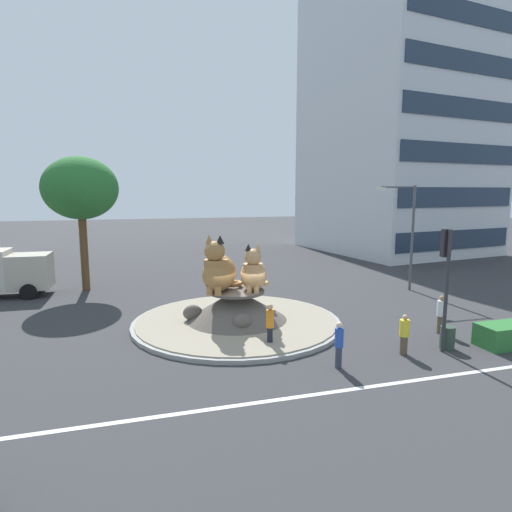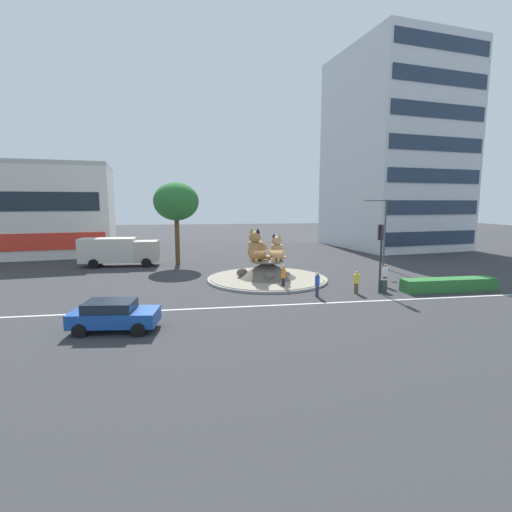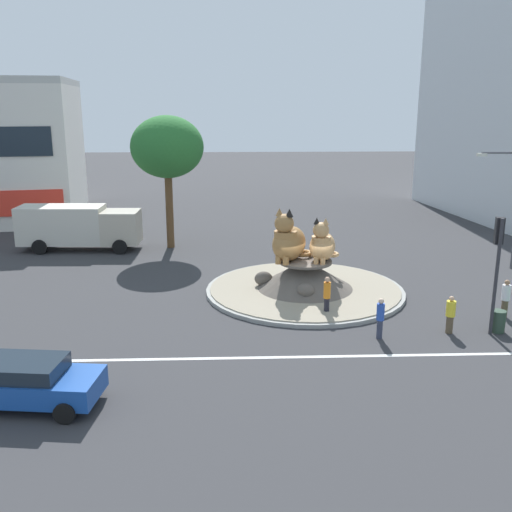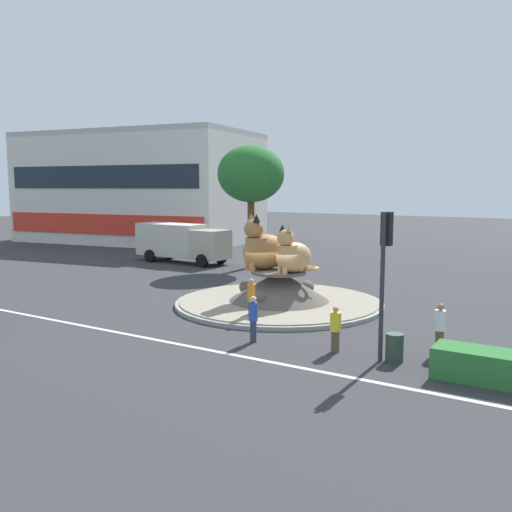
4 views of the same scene
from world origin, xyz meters
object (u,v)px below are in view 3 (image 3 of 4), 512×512
(cat_statue_tabby, at_px, (288,241))
(cat_statue_calico, at_px, (322,245))
(traffic_light_mast, at_px, (498,254))
(pedestrian_blue_shirt, at_px, (380,317))
(pedestrian_orange_shirt, at_px, (327,295))
(pedestrian_yellow_shirt, at_px, (450,314))
(pedestrian_white_shirt, at_px, (506,298))
(delivery_box_truck, at_px, (78,226))
(sedan_on_far_lane, at_px, (31,382))
(broadleaf_tree_behind_island, at_px, (167,148))
(litter_bin, at_px, (498,321))

(cat_statue_tabby, height_order, cat_statue_calico, cat_statue_tabby)
(traffic_light_mast, xyz_separation_m, pedestrian_blue_shirt, (-4.57, -0.40, -2.41))
(pedestrian_orange_shirt, bearing_deg, pedestrian_yellow_shirt, -166.27)
(traffic_light_mast, bearing_deg, cat_statue_tabby, 61.04)
(pedestrian_white_shirt, distance_m, delivery_box_truck, 24.70)
(traffic_light_mast, xyz_separation_m, delivery_box_truck, (-19.89, 14.28, -1.76))
(pedestrian_blue_shirt, xyz_separation_m, delivery_box_truck, (-15.32, 14.68, 0.65))
(cat_statue_calico, height_order, delivery_box_truck, cat_statue_calico)
(sedan_on_far_lane, bearing_deg, pedestrian_white_shirt, 27.83)
(pedestrian_orange_shirt, height_order, delivery_box_truck, delivery_box_truck)
(broadleaf_tree_behind_island, relative_size, pedestrian_white_shirt, 4.88)
(pedestrian_yellow_shirt, bearing_deg, broadleaf_tree_behind_island, -119.85)
(pedestrian_white_shirt, height_order, pedestrian_blue_shirt, pedestrian_white_shirt)
(cat_statue_calico, xyz_separation_m, pedestrian_yellow_shirt, (4.42, -5.21, -1.60))
(broadleaf_tree_behind_island, bearing_deg, pedestrian_yellow_shirt, -49.33)
(delivery_box_truck, bearing_deg, broadleaf_tree_behind_island, 6.96)
(sedan_on_far_lane, bearing_deg, pedestrian_yellow_shirt, 26.13)
(cat_statue_calico, distance_m, pedestrian_blue_shirt, 6.05)
(cat_statue_calico, bearing_deg, broadleaf_tree_behind_island, -120.61)
(sedan_on_far_lane, bearing_deg, pedestrian_orange_shirt, 42.39)
(pedestrian_blue_shirt, bearing_deg, pedestrian_white_shirt, -164.98)
(cat_statue_calico, xyz_separation_m, broadleaf_tree_behind_island, (-8.22, 9.50, 3.84))
(cat_statue_tabby, bearing_deg, pedestrian_yellow_shirt, 76.58)
(pedestrian_blue_shirt, height_order, sedan_on_far_lane, pedestrian_blue_shirt)
(delivery_box_truck, xyz_separation_m, litter_bin, (20.26, -14.18, -1.09))
(pedestrian_white_shirt, height_order, pedestrian_orange_shirt, pedestrian_orange_shirt)
(cat_statue_tabby, xyz_separation_m, sedan_on_far_lane, (-8.80, -10.55, -1.78))
(pedestrian_blue_shirt, bearing_deg, pedestrian_yellow_shirt, -175.77)
(pedestrian_yellow_shirt, relative_size, pedestrian_white_shirt, 0.93)
(cat_statue_tabby, xyz_separation_m, pedestrian_blue_shirt, (3.09, -5.79, -1.68))
(pedestrian_orange_shirt, bearing_deg, pedestrian_blue_shirt, 161.65)
(cat_statue_tabby, distance_m, broadleaf_tree_behind_island, 12.05)
(pedestrian_white_shirt, bearing_deg, cat_statue_tabby, 11.42)
(pedestrian_orange_shirt, distance_m, delivery_box_truck, 18.26)
(cat_statue_calico, xyz_separation_m, pedestrian_blue_shirt, (1.48, -5.67, -1.52))
(cat_statue_tabby, distance_m, litter_bin, 9.85)
(pedestrian_white_shirt, xyz_separation_m, pedestrian_blue_shirt, (-5.93, -2.11, 0.00))
(pedestrian_white_shirt, distance_m, pedestrian_blue_shirt, 6.30)
(broadleaf_tree_behind_island, relative_size, pedestrian_blue_shirt, 4.94)
(pedestrian_yellow_shirt, bearing_deg, sedan_on_far_lane, -51.12)
(pedestrian_white_shirt, height_order, litter_bin, pedestrian_white_shirt)
(pedestrian_yellow_shirt, bearing_deg, pedestrian_white_shirt, 138.46)
(pedestrian_orange_shirt, relative_size, sedan_on_far_lane, 0.41)
(cat_statue_tabby, relative_size, sedan_on_far_lane, 0.63)
(cat_statue_calico, xyz_separation_m, pedestrian_orange_shirt, (-0.22, -3.12, -1.45))
(litter_bin, bearing_deg, cat_statue_tabby, 146.63)
(broadleaf_tree_behind_island, distance_m, sedan_on_far_lane, 20.79)
(pedestrian_white_shirt, bearing_deg, pedestrian_orange_shirt, 30.33)
(traffic_light_mast, height_order, sedan_on_far_lane, traffic_light_mast)
(delivery_box_truck, bearing_deg, cat_statue_calico, -31.09)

